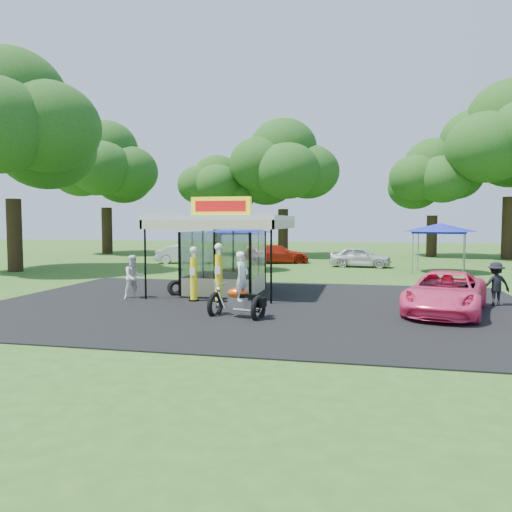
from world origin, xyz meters
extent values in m
plane|color=#2F541A|center=(0.00, 0.00, 0.00)|extent=(120.00, 120.00, 0.00)
cube|color=black|center=(0.00, 2.00, 0.02)|extent=(20.00, 14.00, 0.04)
cube|color=white|center=(-2.00, 5.00, 0.03)|extent=(3.00, 3.00, 0.06)
cube|color=white|center=(-2.00, 5.00, 3.29)|extent=(5.40, 5.40, 0.18)
cube|color=yellow|center=(-2.00, 4.50, 3.78)|extent=(2.60, 0.25, 0.80)
cube|color=red|center=(-2.00, 4.37, 3.78)|extent=(2.21, 0.02, 0.45)
cylinder|color=black|center=(-4.55, 2.45, 1.60)|extent=(0.08, 0.08, 3.20)
cylinder|color=black|center=(0.55, 2.45, 1.60)|extent=(0.08, 0.08, 3.20)
cylinder|color=black|center=(-2.52, 2.44, 0.05)|extent=(0.40, 0.40, 0.09)
cylinder|color=yellow|center=(-2.52, 2.44, 0.92)|extent=(0.28, 0.28, 1.65)
cylinder|color=silver|center=(-2.52, 2.44, 1.84)|extent=(0.18, 0.18, 0.18)
sphere|color=white|center=(-2.52, 2.44, 2.02)|extent=(0.29, 0.29, 0.29)
cube|color=white|center=(-2.52, 2.27, 1.19)|extent=(0.20, 0.02, 0.28)
cylinder|color=black|center=(-1.50, 2.44, 0.05)|extent=(0.43, 0.43, 0.10)
cylinder|color=yellow|center=(-1.50, 2.44, 0.98)|extent=(0.29, 0.29, 1.76)
cylinder|color=silver|center=(-1.50, 2.44, 1.96)|extent=(0.20, 0.20, 0.20)
sphere|color=white|center=(-1.50, 2.44, 2.15)|extent=(0.31, 0.31, 0.31)
cube|color=white|center=(-1.50, 2.26, 1.27)|extent=(0.22, 0.02, 0.29)
torus|color=black|center=(-0.84, -0.20, 0.36)|extent=(0.38, 0.91, 0.89)
torus|color=black|center=(0.70, -0.58, 0.36)|extent=(0.38, 0.91, 0.89)
cube|color=silver|center=(-0.02, -0.40, 0.53)|extent=(0.64, 0.43, 0.32)
ellipsoid|color=#F24A11|center=(-0.02, -0.40, 0.83)|extent=(0.68, 0.38, 0.32)
cube|color=black|center=(0.34, -0.49, 0.76)|extent=(0.63, 0.41, 0.11)
cube|color=black|center=(0.73, -0.59, 0.58)|extent=(0.45, 0.44, 0.30)
cylinder|color=silver|center=(-0.69, -0.24, 0.74)|extent=(0.47, 0.17, 0.95)
cylinder|color=silver|center=(-0.53, -0.28, 1.11)|extent=(0.20, 0.63, 0.05)
sphere|color=silver|center=(-0.71, -0.23, 0.90)|extent=(0.17, 0.17, 0.17)
imported|color=white|center=(0.14, -0.44, 1.38)|extent=(0.51, 0.66, 1.59)
torus|color=black|center=(-3.73, 3.69, 0.33)|extent=(0.73, 0.52, 0.68)
torus|color=black|center=(-3.85, 3.82, 0.33)|extent=(0.74, 0.59, 0.68)
imported|color=yellow|center=(-2.00, 7.20, 0.48)|extent=(2.82, 1.13, 0.96)
imported|color=#FC4480|center=(6.69, 1.87, 0.72)|extent=(3.60, 5.58, 1.43)
imported|color=white|center=(-5.14, 2.63, 0.89)|extent=(1.09, 1.09, 1.78)
imported|color=black|center=(8.72, 3.79, 0.82)|extent=(1.18, 0.86, 1.65)
imported|color=silver|center=(-9.24, 19.26, 0.68)|extent=(4.34, 2.34, 1.36)
imported|color=#B6210E|center=(-2.44, 20.81, 0.69)|extent=(5.15, 3.47, 1.38)
imported|color=silver|center=(3.69, 18.89, 0.70)|extent=(4.26, 2.04, 1.41)
cylinder|color=gray|center=(-5.20, 16.40, 1.16)|extent=(0.06, 0.06, 2.33)
cylinder|color=gray|center=(-2.49, 16.40, 1.16)|extent=(0.06, 0.06, 2.33)
cylinder|color=gray|center=(-5.20, 13.69, 1.16)|extent=(0.06, 0.06, 2.33)
cylinder|color=gray|center=(-2.49, 13.69, 1.16)|extent=(0.06, 0.06, 2.33)
cube|color=#1A22AE|center=(-3.85, 15.05, 2.39)|extent=(2.91, 2.91, 0.12)
cone|color=#1A22AE|center=(-3.85, 15.05, 2.69)|extent=(4.19, 4.19, 0.48)
cylinder|color=gray|center=(7.05, 17.56, 1.20)|extent=(0.06, 0.06, 2.40)
cylinder|color=gray|center=(9.85, 17.56, 1.20)|extent=(0.06, 0.06, 2.40)
cylinder|color=gray|center=(7.05, 14.76, 1.20)|extent=(0.06, 0.06, 2.40)
cylinder|color=gray|center=(9.85, 14.76, 1.20)|extent=(0.06, 0.06, 2.40)
cube|color=#1A22AE|center=(8.45, 16.16, 2.46)|extent=(3.01, 3.01, 0.12)
cone|color=#1A22AE|center=(8.45, 16.16, 2.78)|extent=(4.33, 4.33, 0.50)
cylinder|color=black|center=(-20.51, 28.29, 2.23)|extent=(1.00, 1.00, 4.46)
ellipsoid|color=#194212|center=(-20.51, 28.29, 7.98)|extent=(10.55, 10.55, 9.04)
cylinder|color=black|center=(-9.54, 28.92, 1.64)|extent=(0.78, 0.78, 3.27)
ellipsoid|color=#194212|center=(-9.54, 28.92, 5.81)|extent=(7.60, 7.60, 6.51)
cylinder|color=black|center=(-3.24, 28.48, 2.12)|extent=(0.91, 0.91, 4.24)
ellipsoid|color=#194212|center=(-3.24, 28.48, 7.63)|extent=(10.17, 10.17, 8.72)
cylinder|color=black|center=(9.77, 30.59, 1.83)|extent=(0.91, 0.91, 3.66)
ellipsoid|color=#194212|center=(9.77, 30.59, 6.50)|extent=(8.53, 8.53, 7.31)
cylinder|color=black|center=(15.54, 28.77, 2.58)|extent=(1.03, 1.03, 5.16)
ellipsoid|color=#194212|center=(15.54, 28.77, 9.17)|extent=(12.04, 12.04, 10.32)
cylinder|color=black|center=(-17.41, 11.26, 2.27)|extent=(0.91, 0.91, 4.54)
ellipsoid|color=#194212|center=(-17.41, 11.26, 8.42)|extent=(11.64, 11.64, 9.98)
camera|label=1|loc=(3.99, -15.92, 3.15)|focal=35.00mm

